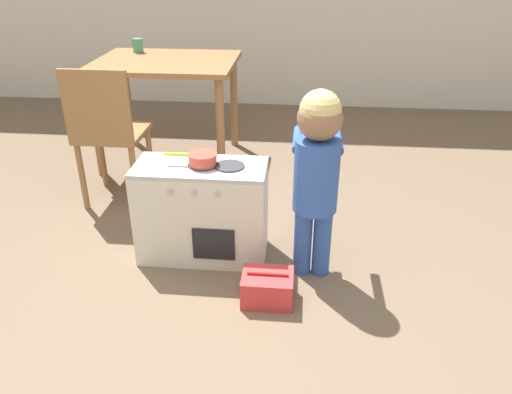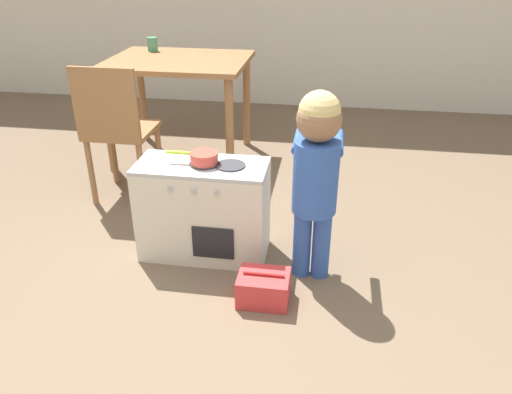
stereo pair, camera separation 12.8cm
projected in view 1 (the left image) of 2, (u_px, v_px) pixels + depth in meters
ground_plane at (194, 370)px, 1.95m from camera, size 16.00×16.00×0.00m
play_kitchen at (202, 211)px, 2.56m from camera, size 0.66×0.32×0.52m
toy_pot at (202, 158)px, 2.42m from camera, size 0.26×0.14×0.06m
child_figure at (317, 163)px, 2.26m from camera, size 0.23×0.38×0.94m
toy_basket at (267, 287)px, 2.30m from camera, size 0.24×0.18×0.16m
dining_table at (167, 75)px, 3.54m from camera, size 0.98×0.79×0.75m
dining_chair_near at (108, 132)px, 2.98m from camera, size 0.39×0.39×0.87m
cup_on_table at (138, 45)px, 3.70m from camera, size 0.08×0.08×0.10m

